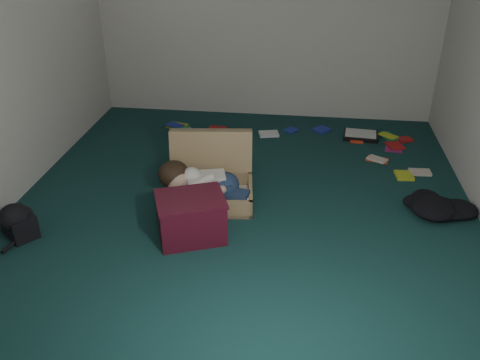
# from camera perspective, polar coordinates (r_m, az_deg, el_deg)

# --- Properties ---
(floor) EXTENTS (4.50, 4.50, 0.00)m
(floor) POSITION_cam_1_polar(r_m,az_deg,el_deg) (4.44, 0.25, -3.05)
(floor) COLOR #133635
(floor) RESTS_ON ground
(wall_back) EXTENTS (4.50, 0.00, 4.50)m
(wall_back) POSITION_cam_1_polar(r_m,az_deg,el_deg) (6.11, 3.05, 18.84)
(wall_back) COLOR silver
(wall_back) RESTS_ON ground
(wall_front) EXTENTS (4.50, 0.00, 4.50)m
(wall_front) POSITION_cam_1_polar(r_m,az_deg,el_deg) (1.88, -8.26, -4.94)
(wall_front) COLOR silver
(wall_front) RESTS_ON ground
(suitcase) EXTENTS (0.83, 0.81, 0.55)m
(suitcase) POSITION_cam_1_polar(r_m,az_deg,el_deg) (4.56, -3.34, 0.19)
(suitcase) COLOR tan
(suitcase) RESTS_ON floor
(person) EXTENTS (0.83, 0.40, 0.34)m
(person) POSITION_cam_1_polar(r_m,az_deg,el_deg) (4.38, -4.18, -0.47)
(person) COLOR white
(person) RESTS_ON suitcase
(maroon_bin) EXTENTS (0.63, 0.57, 0.36)m
(maroon_bin) POSITION_cam_1_polar(r_m,az_deg,el_deg) (3.99, -5.51, -4.19)
(maroon_bin) COLOR #460E1D
(maroon_bin) RESTS_ON floor
(backpack) EXTENTS (0.46, 0.45, 0.22)m
(backpack) POSITION_cam_1_polar(r_m,az_deg,el_deg) (4.39, -23.58, -4.51)
(backpack) COLOR black
(backpack) RESTS_ON floor
(clothing_pile) EXTENTS (0.49, 0.42, 0.14)m
(clothing_pile) POSITION_cam_1_polar(r_m,az_deg,el_deg) (4.67, 21.70, -2.61)
(clothing_pile) COLOR black
(clothing_pile) RESTS_ON floor
(paper_tray) EXTENTS (0.40, 0.32, 0.05)m
(paper_tray) POSITION_cam_1_polar(r_m,az_deg,el_deg) (5.93, 13.37, 4.91)
(paper_tray) COLOR black
(paper_tray) RESTS_ON floor
(book_scatter) EXTENTS (2.82, 1.27, 0.02)m
(book_scatter) POSITION_cam_1_polar(r_m,az_deg,el_deg) (5.72, 8.91, 4.30)
(book_scatter) COLOR #C2D325
(book_scatter) RESTS_ON floor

